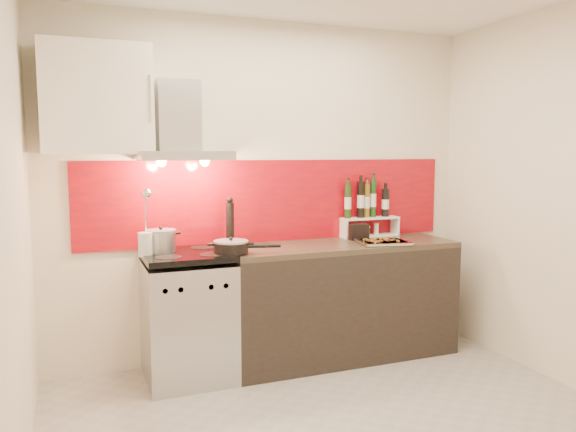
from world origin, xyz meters
name	(u,v)px	position (x,y,z in m)	size (l,w,h in m)	color
floor	(347,431)	(0.00, 0.00, 0.00)	(3.40, 3.40, 0.00)	#9E9991
back_wall	(267,191)	(0.00, 1.40, 1.30)	(3.40, 0.02, 2.60)	silver
left_wall	(8,222)	(-1.70, 0.00, 1.30)	(0.02, 2.80, 2.60)	silver
backsplash	(274,201)	(0.05, 1.39, 1.22)	(3.00, 0.02, 0.64)	maroon
range_stove	(188,318)	(-0.70, 1.10, 0.44)	(0.60, 0.60, 0.91)	#B7B7BA
counter	(340,300)	(0.50, 1.10, 0.45)	(1.80, 0.60, 0.90)	black
range_hood	(180,132)	(-0.70, 1.24, 1.74)	(0.62, 0.50, 0.61)	#B7B7BA
upper_cabinet	(97,99)	(-1.25, 1.22, 1.95)	(0.70, 0.35, 0.72)	white
stock_pot	(161,241)	(-0.86, 1.18, 0.99)	(0.21, 0.21, 0.18)	#B7B7BA
saute_pan	(232,247)	(-0.41, 0.95, 0.95)	(0.46, 0.24, 0.11)	black
utensil_jar	(145,236)	(-0.98, 1.09, 1.04)	(0.10, 0.15, 0.46)	silver
pepper_mill	(230,223)	(-0.35, 1.23, 1.08)	(0.06, 0.06, 0.38)	black
step_shelf	(367,212)	(0.85, 1.32, 1.10)	(0.50, 0.14, 0.48)	white
caddy_box	(359,232)	(0.71, 1.20, 0.96)	(0.16, 0.07, 0.13)	black
baking_tray	(384,242)	(0.79, 0.96, 0.92)	(0.43, 0.36, 0.03)	silver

